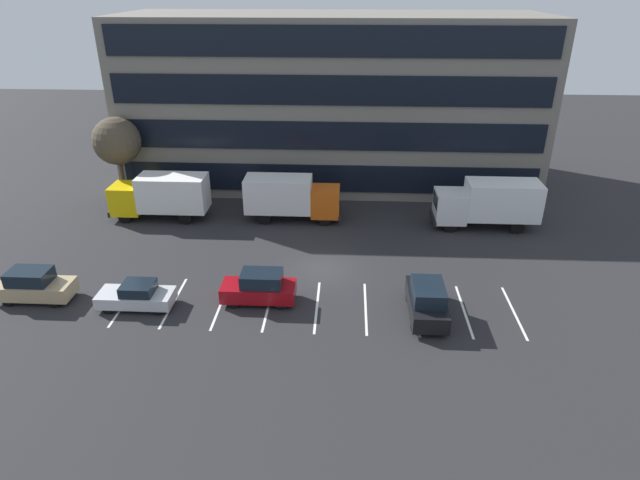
{
  "coord_description": "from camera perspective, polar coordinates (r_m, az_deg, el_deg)",
  "views": [
    {
      "loc": [
        1.56,
        -30.67,
        17.09
      ],
      "look_at": [
        -0.14,
        1.44,
        1.4
      ],
      "focal_mm": 30.3,
      "sensor_mm": 36.0,
      "label": 1
    }
  ],
  "objects": [
    {
      "name": "ground_plane",
      "position": [
        35.15,
        0.1,
        -3.08
      ],
      "size": [
        120.0,
        120.0,
        0.0
      ],
      "primitive_type": "plane",
      "color": "#262628"
    },
    {
      "name": "suv_black",
      "position": [
        30.59,
        11.23,
        -6.29
      ],
      "size": [
        1.95,
        4.59,
        2.08
      ],
      "color": "black",
      "rests_on": "ground_plane"
    },
    {
      "name": "suv_tan",
      "position": [
        35.66,
        -27.93,
        -4.26
      ],
      "size": [
        4.26,
        1.81,
        1.93
      ],
      "color": "tan",
      "rests_on": "ground_plane"
    },
    {
      "name": "suv_maroon",
      "position": [
        31.52,
        -6.4,
        -5.01
      ],
      "size": [
        4.26,
        1.81,
        1.93
      ],
      "color": "maroon",
      "rests_on": "ground_plane"
    },
    {
      "name": "office_building",
      "position": [
        49.64,
        1.2,
        14.52
      ],
      "size": [
        35.81,
        11.97,
        14.4
      ],
      "color": "slate",
      "rests_on": "ground_plane"
    },
    {
      "name": "lot_markings",
      "position": [
        31.34,
        -0.32,
        -7.02
      ],
      "size": [
        22.54,
        5.4,
        0.01
      ],
      "color": "silver",
      "rests_on": "ground_plane"
    },
    {
      "name": "box_truck_white",
      "position": [
        42.17,
        17.39,
        3.85
      ],
      "size": [
        7.75,
        2.57,
        3.59
      ],
      "color": "white",
      "rests_on": "ground_plane"
    },
    {
      "name": "bare_tree",
      "position": [
        46.97,
        -20.67,
        9.74
      ],
      "size": [
        3.82,
        3.82,
        7.17
      ],
      "color": "#473323",
      "rests_on": "ground_plane"
    },
    {
      "name": "box_truck_yellow",
      "position": [
        43.58,
        -16.4,
        4.62
      ],
      "size": [
        7.54,
        2.5,
        3.49
      ],
      "color": "yellow",
      "rests_on": "ground_plane"
    },
    {
      "name": "box_truck_orange",
      "position": [
        41.66,
        -3.12,
        4.63
      ],
      "size": [
        7.38,
        2.44,
        3.42
      ],
      "color": "#D85914",
      "rests_on": "ground_plane"
    },
    {
      "name": "sedan_silver",
      "position": [
        32.7,
        -18.8,
        -5.59
      ],
      "size": [
        4.26,
        1.78,
        1.53
      ],
      "color": "silver",
      "rests_on": "ground_plane"
    }
  ]
}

